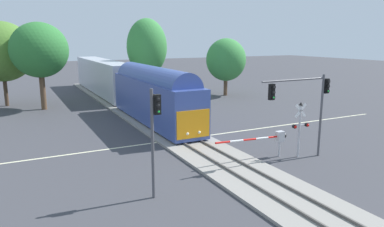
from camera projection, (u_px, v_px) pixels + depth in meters
ground_plane at (182, 139)px, 29.24m from camera, size 220.00×220.00×0.00m
road_centre_stripe at (182, 139)px, 29.24m from camera, size 44.00×0.20×0.01m
railway_track at (182, 138)px, 29.22m from camera, size 4.40×80.00×0.32m
commuter_train at (122, 83)px, 43.50m from camera, size 3.04×41.02×5.16m
crossing_gate_near at (273, 138)px, 24.40m from camera, size 5.67×0.40×1.80m
crossing_signal_mast at (300, 124)px, 24.34m from camera, size 1.36×0.44×3.85m
traffic_signal_near_right at (306, 96)px, 23.58m from camera, size 5.55×0.38×5.68m
traffic_signal_near_left at (155, 126)px, 17.78m from camera, size 0.53×0.38×5.65m
elm_centre_background at (147, 47)px, 51.99m from camera, size 5.80×5.80×10.85m
maple_right_background at (226, 60)px, 50.57m from camera, size 5.59×5.59×8.04m
oak_behind_train at (39, 50)px, 40.09m from camera, size 6.30×6.30×9.82m
pine_left_background at (2, 52)px, 42.29m from camera, size 7.32×7.32×10.02m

